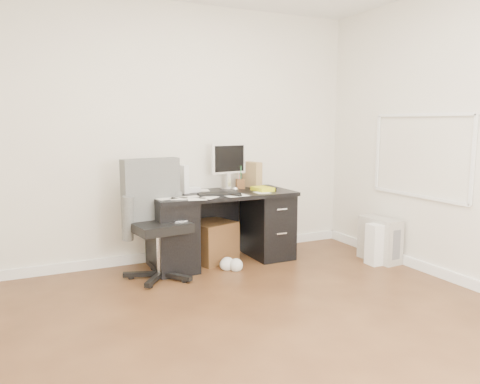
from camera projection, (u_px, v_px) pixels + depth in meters
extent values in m
plane|color=#452816|center=(274.00, 327.00, 3.40)|extent=(4.00, 4.00, 0.00)
cube|color=silver|center=(183.00, 134.00, 4.98)|extent=(4.00, 0.02, 2.70)
cube|color=silver|center=(476.00, 137.00, 4.05)|extent=(0.02, 4.00, 2.70)
cube|color=white|center=(185.00, 253.00, 5.16)|extent=(4.00, 0.03, 0.10)
cube|color=white|center=(464.00, 281.00, 4.24)|extent=(0.03, 4.00, 0.10)
cube|color=black|center=(222.00, 194.00, 4.89)|extent=(1.50, 0.70, 0.04)
cube|color=black|center=(172.00, 235.00, 4.71)|extent=(0.40, 0.60, 0.71)
cube|color=black|center=(267.00, 224.00, 5.18)|extent=(0.40, 0.60, 0.71)
cube|color=black|center=(210.00, 214.00, 5.23)|extent=(0.70, 0.03, 0.51)
cube|color=black|center=(219.00, 194.00, 4.72)|extent=(0.44, 0.21, 0.02)
sphere|color=silver|center=(235.00, 189.00, 4.92)|extent=(0.07, 0.07, 0.06)
cylinder|color=navy|center=(160.00, 190.00, 4.53)|extent=(0.09, 0.09, 0.16)
cube|color=white|center=(181.00, 179.00, 4.87)|extent=(0.16, 0.27, 0.29)
cube|color=olive|center=(252.00, 174.00, 5.28)|extent=(0.18, 0.27, 0.28)
cube|color=yellow|center=(263.00, 189.00, 5.01)|extent=(0.20, 0.25, 0.04)
cube|color=#AAA49A|center=(380.00, 239.00, 5.01)|extent=(0.23, 0.48, 0.47)
cube|color=white|center=(382.00, 244.00, 4.91)|extent=(0.32, 0.24, 0.43)
cube|color=#442C14|center=(211.00, 241.00, 5.01)|extent=(0.54, 0.54, 0.43)
cube|color=slate|center=(273.00, 242.00, 5.44)|extent=(0.36, 0.31, 0.19)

